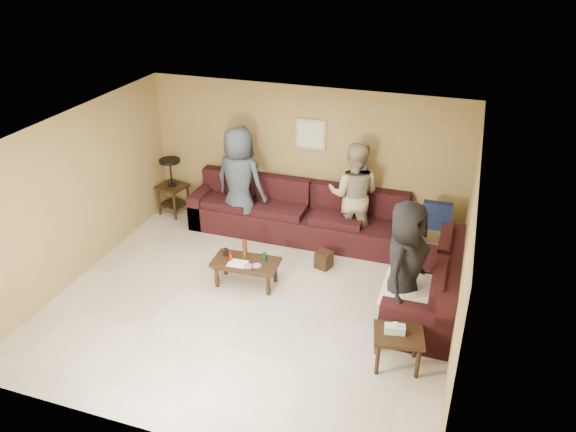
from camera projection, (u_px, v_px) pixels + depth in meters
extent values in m
plane|color=#BBB19E|center=(253.00, 301.00, 8.02)|extent=(5.50, 5.50, 0.00)
cube|color=silver|center=(247.00, 139.00, 6.89)|extent=(5.50, 5.00, 0.10)
cube|color=olive|center=(305.00, 159.00, 9.55)|extent=(5.50, 0.10, 2.50)
cube|color=olive|center=(152.00, 342.00, 5.34)|extent=(5.50, 0.10, 2.50)
cube|color=olive|center=(76.00, 196.00, 8.22)|extent=(0.10, 5.00, 2.50)
cube|color=olive|center=(464.00, 259.00, 6.67)|extent=(0.10, 5.00, 2.50)
cube|color=black|center=(296.00, 223.00, 9.64)|extent=(3.70, 0.90, 0.45)
cube|color=black|center=(302.00, 192.00, 9.71)|extent=(3.70, 0.24, 0.45)
cube|color=black|center=(205.00, 205.00, 10.09)|extent=(0.24, 0.90, 0.63)
cube|color=black|center=(422.00, 295.00, 7.77)|extent=(0.90, 2.00, 0.45)
cube|color=black|center=(451.00, 272.00, 7.47)|extent=(0.24, 2.00, 0.45)
cube|color=black|center=(415.00, 328.00, 6.99)|extent=(0.90, 0.24, 0.63)
cube|color=#131D3E|center=(437.00, 216.00, 8.75)|extent=(0.45, 0.14, 0.45)
cube|color=white|center=(421.00, 292.00, 7.23)|extent=(1.00, 0.85, 0.04)
cube|color=black|center=(246.00, 262.00, 8.24)|extent=(1.00, 0.54, 0.05)
cube|color=black|center=(246.00, 265.00, 8.26)|extent=(0.92, 0.47, 0.04)
cylinder|color=black|center=(217.00, 276.00, 8.28)|extent=(0.06, 0.06, 0.35)
cylinder|color=black|center=(268.00, 284.00, 8.09)|extent=(0.06, 0.06, 0.35)
cylinder|color=black|center=(225.00, 264.00, 8.58)|extent=(0.06, 0.06, 0.35)
cylinder|color=black|center=(275.00, 271.00, 8.39)|extent=(0.06, 0.06, 0.35)
cylinder|color=#AA2813|center=(230.00, 257.00, 8.21)|extent=(0.07, 0.07, 0.12)
cylinder|color=#168035|center=(265.00, 257.00, 8.21)|extent=(0.07, 0.07, 0.12)
cylinder|color=#3C210D|center=(245.00, 249.00, 8.26)|extent=(0.07, 0.07, 0.28)
cylinder|color=black|center=(226.00, 252.00, 8.34)|extent=(0.08, 0.08, 0.11)
cube|color=silver|center=(238.00, 263.00, 8.16)|extent=(0.29, 0.24, 0.00)
cylinder|color=#E551A0|center=(248.00, 266.00, 8.09)|extent=(0.14, 0.14, 0.01)
cylinder|color=#E551A0|center=(256.00, 266.00, 8.11)|extent=(0.14, 0.14, 0.01)
cube|color=black|center=(172.00, 187.00, 10.23)|extent=(0.56, 0.56, 0.05)
cube|color=black|center=(174.00, 204.00, 10.39)|extent=(0.50, 0.50, 0.03)
cylinder|color=black|center=(159.00, 201.00, 10.30)|extent=(0.05, 0.05, 0.55)
cylinder|color=black|center=(174.00, 206.00, 10.12)|extent=(0.05, 0.05, 0.55)
cylinder|color=black|center=(173.00, 194.00, 10.58)|extent=(0.05, 0.05, 0.55)
cylinder|color=black|center=(188.00, 199.00, 10.41)|extent=(0.05, 0.05, 0.55)
cylinder|color=black|center=(172.00, 185.00, 10.21)|extent=(0.17, 0.17, 0.03)
cylinder|color=black|center=(171.00, 172.00, 10.10)|extent=(0.03, 0.03, 0.45)
cylinder|color=black|center=(170.00, 161.00, 9.99)|extent=(0.38, 0.38, 0.05)
cube|color=black|center=(399.00, 335.00, 6.65)|extent=(0.67, 0.58, 0.05)
cylinder|color=black|center=(378.00, 359.00, 6.63)|extent=(0.05, 0.05, 0.46)
cylinder|color=black|center=(418.00, 362.00, 6.57)|extent=(0.05, 0.05, 0.46)
cylinder|color=black|center=(377.00, 339.00, 6.95)|extent=(0.05, 0.05, 0.46)
cylinder|color=black|center=(416.00, 342.00, 6.89)|extent=(0.05, 0.05, 0.46)
cube|color=silver|center=(395.00, 329.00, 6.63)|extent=(0.26, 0.16, 0.10)
cube|color=silver|center=(395.00, 324.00, 6.60)|extent=(0.06, 0.04, 0.05)
cube|color=black|center=(324.00, 260.00, 8.76)|extent=(0.29, 0.29, 0.27)
cube|color=tan|center=(311.00, 134.00, 9.30)|extent=(0.52, 0.03, 0.52)
cube|color=silver|center=(310.00, 135.00, 9.28)|extent=(0.44, 0.01, 0.44)
imported|color=#333B47|center=(240.00, 181.00, 9.45)|extent=(1.02, 0.76, 1.89)
imported|color=gray|center=(354.00, 195.00, 9.11)|extent=(0.91, 0.73, 1.78)
imported|color=black|center=(405.00, 266.00, 7.18)|extent=(0.77, 0.99, 1.80)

